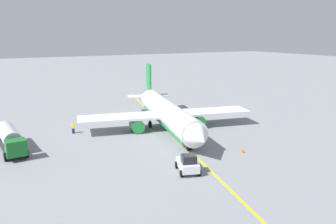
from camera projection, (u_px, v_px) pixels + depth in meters
ground_plane at (168, 130)px, 56.20m from camera, size 400.00×400.00×0.00m
airplane at (167, 113)px, 56.08m from camera, size 33.53×29.26×9.67m
fuel_tanker at (10, 138)px, 45.69m from camera, size 11.00×3.49×3.15m
pushback_tug at (188, 164)px, 38.62m from camera, size 4.04×3.24×2.20m
refueling_worker at (73, 128)px, 53.94m from camera, size 0.63×0.55×1.71m
safety_cone_nose at (243, 151)px, 45.12m from camera, size 0.53×0.53×0.58m
taxi_line_marking at (168, 130)px, 56.20m from camera, size 71.71×16.48×0.01m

